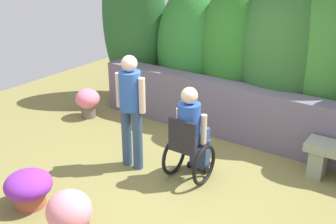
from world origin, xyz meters
TOP-DOWN VIEW (x-y plane):
  - ground_plane at (0.00, 0.00)m, footprint 10.26×10.26m
  - stone_retaining_wall at (0.00, 1.63)m, footprint 5.04×0.37m
  - hedge_backdrop at (-0.08, 2.24)m, footprint 6.30×1.07m
  - person_in_wheelchair at (0.11, 0.16)m, footprint 0.53×0.66m
  - person_standing_companion at (-0.73, -0.05)m, footprint 0.49×0.30m
  - flower_pot_purple_near at (-0.30, -1.65)m, footprint 0.50×0.50m
  - flower_pot_terracotta_by_wall at (-1.16, -1.52)m, footprint 0.58×0.58m
  - flower_pot_red_accent at (-2.55, 0.89)m, footprint 0.44×0.44m

SIDE VIEW (x-z plane):
  - ground_plane at x=0.00m, z-range 0.00..0.00m
  - flower_pot_terracotta_by_wall at x=-1.16m, z-range 0.02..0.49m
  - flower_pot_purple_near at x=-0.30m, z-range 0.00..0.58m
  - flower_pot_red_accent at x=-2.55m, z-range 0.04..0.59m
  - stone_retaining_wall at x=0.00m, z-range 0.00..0.92m
  - person_in_wheelchair at x=0.11m, z-range -0.04..1.29m
  - person_standing_companion at x=-0.73m, z-range 0.13..1.78m
  - hedge_backdrop at x=-0.08m, z-range -0.23..3.02m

